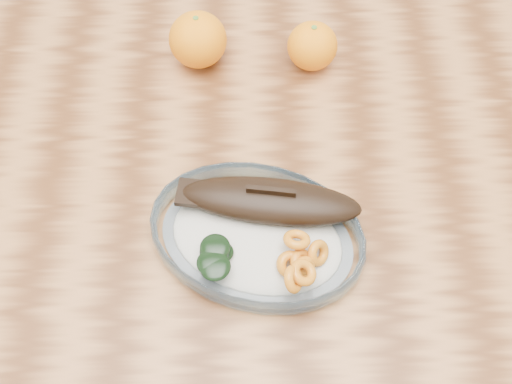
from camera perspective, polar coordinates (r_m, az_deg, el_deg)
The scene contains 5 objects.
ground at distance 1.51m, azimuth -2.34°, elevation -16.47°, with size 3.00×3.00×0.00m, color slate.
dining_table at distance 0.91m, azimuth -3.75°, elevation -4.62°, with size 1.20×0.80×0.75m.
plated_meal at distance 0.78m, azimuth 0.15°, elevation -3.64°, with size 0.60×0.60×0.08m.
orange_left at distance 0.96m, azimuth -5.19°, elevation 13.34°, with size 0.08×0.08×0.08m, color #FF6D05.
orange_right at distance 0.96m, azimuth 5.03°, elevation 12.81°, with size 0.07×0.07×0.07m, color #FF6D05.
Camera 1 is at (0.05, -0.43, 1.45)m, focal length 45.00 mm.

